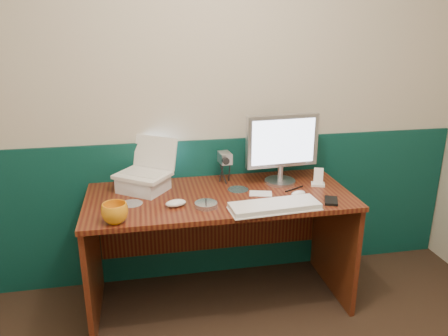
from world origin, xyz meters
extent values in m
cube|color=#BDB5A0|center=(0.00, 1.75, 1.25)|extent=(3.50, 0.04, 2.50)
cube|color=#073131|center=(0.00, 1.74, 0.50)|extent=(3.48, 0.02, 1.00)
cube|color=#3D100B|center=(-0.04, 1.38, 0.38)|extent=(1.60, 0.70, 0.75)
cube|color=silver|center=(-0.49, 1.53, 0.80)|extent=(0.35, 0.34, 0.09)
cube|color=white|center=(0.23, 1.11, 0.76)|extent=(0.51, 0.20, 0.03)
ellipsoid|color=white|center=(0.43, 1.27, 0.77)|extent=(0.11, 0.09, 0.03)
ellipsoid|color=white|center=(-0.31, 1.25, 0.77)|extent=(0.13, 0.10, 0.04)
imported|color=orange|center=(-0.64, 1.10, 0.80)|extent=(0.15, 0.15, 0.11)
cylinder|color=#B2B7C3|center=(-0.14, 1.21, 0.76)|extent=(0.13, 0.13, 0.03)
cylinder|color=silver|center=(-0.56, 1.34, 0.75)|extent=(0.13, 0.13, 0.00)
cylinder|color=#ACB0BC|center=(0.09, 1.44, 0.75)|extent=(0.13, 0.13, 0.00)
cylinder|color=black|center=(0.44, 1.37, 0.75)|extent=(0.14, 0.08, 0.01)
cube|color=white|center=(0.21, 1.34, 0.75)|extent=(0.15, 0.12, 0.00)
cube|color=white|center=(0.61, 1.41, 0.76)|extent=(0.10, 0.09, 0.02)
cube|color=white|center=(0.61, 1.41, 0.82)|extent=(0.06, 0.05, 0.10)
cube|color=black|center=(0.58, 1.14, 0.76)|extent=(0.12, 0.14, 0.01)
camera|label=1|loc=(-0.47, -1.04, 1.75)|focal=35.00mm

